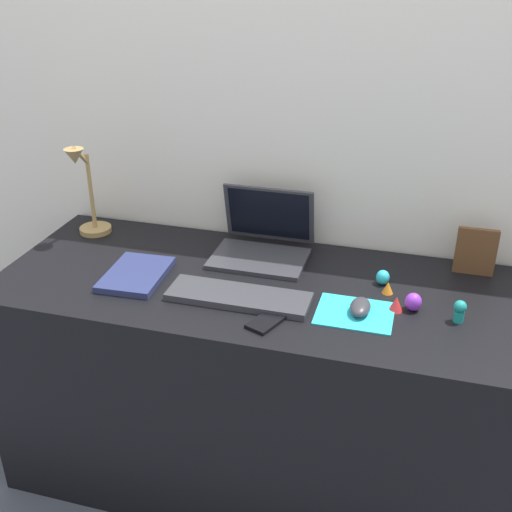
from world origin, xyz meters
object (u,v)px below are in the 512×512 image
desk_lamp (86,194)px  picture_frame (476,252)px  keyboard (239,297)px  mouse (360,307)px  notebook_pad (136,274)px  laptop (264,238)px  cell_phone (268,320)px  toy_figurine_cyan (383,277)px  toy_figurine_teal (460,310)px  toy_figurine_red (396,304)px  toy_figurine_purple (413,302)px  toy_figurine_orange (388,288)px

desk_lamp → picture_frame: 1.27m
keyboard → mouse: size_ratio=4.27×
keyboard → mouse: mouse is taller
keyboard → notebook_pad: same height
laptop → keyboard: 0.31m
laptop → cell_phone: (0.12, -0.40, -0.05)m
toy_figurine_cyan → laptop: bearing=165.7°
keyboard → picture_frame: size_ratio=2.73×
keyboard → cell_phone: keyboard is taller
toy_figurine_teal → picture_frame: bearing=81.7°
cell_phone → notebook_pad: bearing=-174.2°
desk_lamp → keyboard: bearing=-24.2°
toy_figurine_teal → toy_figurine_cyan: (-0.22, 0.15, -0.01)m
laptop → toy_figurine_red: bearing=-28.7°
toy_figurine_teal → toy_figurine_red: bearing=176.2°
notebook_pad → toy_figurine_cyan: size_ratio=5.40×
notebook_pad → toy_figurine_purple: 0.82m
notebook_pad → toy_figurine_cyan: toy_figurine_cyan is taller
desk_lamp → toy_figurine_red: 1.09m
desk_lamp → toy_figurine_teal: bearing=-10.6°
desk_lamp → toy_figurine_red: bearing=-11.6°
desk_lamp → laptop: bearing=2.5°
toy_figurine_cyan → toy_figurine_purple: bearing=-53.0°
cell_phone → toy_figurine_cyan: (0.27, 0.30, 0.02)m
picture_frame → toy_figurine_cyan: size_ratio=3.37×
toy_figurine_red → toy_figurine_orange: size_ratio=1.23×
toy_figurine_red → picture_frame: bearing=53.7°
laptop → toy_figurine_purple: (0.49, -0.23, -0.03)m
toy_figurine_cyan → cell_phone: bearing=-132.9°
keyboard → toy_figurine_teal: toy_figurine_teal is taller
mouse → cell_phone: 0.26m
toy_figurine_orange → desk_lamp: bearing=173.0°
toy_figurine_teal → notebook_pad: bearing=-179.5°
keyboard → cell_phone: 0.14m
mouse → cell_phone: size_ratio=0.75×
desk_lamp → picture_frame: size_ratio=2.20×
keyboard → toy_figurine_purple: bearing=9.3°
cell_phone → toy_figurine_teal: size_ratio=2.01×
toy_figurine_cyan → mouse: bearing=-102.9°
mouse → toy_figurine_red: 0.10m
picture_frame → toy_figurine_cyan: bearing=-151.4°
desk_lamp → toy_figurine_purple: desk_lamp is taller
keyboard → toy_figurine_red: bearing=8.1°
keyboard → desk_lamp: 0.70m
toy_figurine_purple → toy_figurine_orange: 0.11m
notebook_pad → toy_figurine_teal: size_ratio=3.77×
toy_figurine_teal → toy_figurine_cyan: bearing=144.6°
picture_frame → toy_figurine_orange: size_ratio=4.22×
mouse → cell_phone: mouse is taller
toy_figurine_cyan → toy_figurine_orange: (0.02, -0.05, -0.00)m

